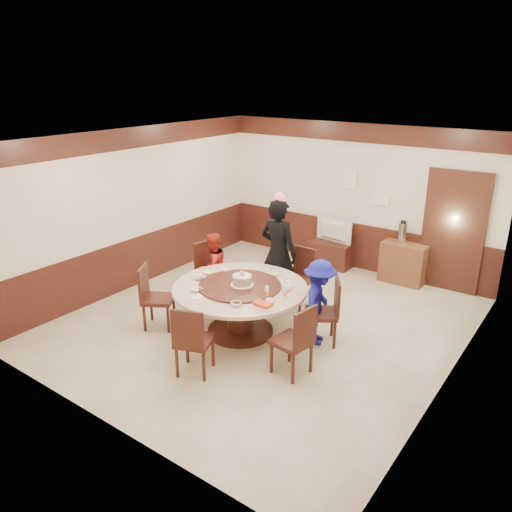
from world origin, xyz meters
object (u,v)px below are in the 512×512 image
Objects in this scene: television at (332,231)px; thermos at (402,233)px; banquet_table at (240,300)px; person_red at (213,267)px; side_cabinet at (403,263)px; shrimp_platter at (263,305)px; tv_stand at (330,254)px; birthday_cake at (242,280)px; person_blue at (319,302)px; person_standing at (278,253)px.

television is 2.11× the size of thermos.
thermos is (1.40, 0.03, 0.21)m from television.
person_red is at bearing 149.06° from banquet_table.
person_red reaches higher than side_cabinet.
television is at bearing -178.77° from thermos.
television is at bearing 168.91° from person_red.
thermos is (-0.07, 0.00, 0.56)m from side_cabinet.
thermos is at bearing 81.82° from shrimp_platter.
person_red reaches higher than banquet_table.
tv_stand is (-0.22, 3.25, -0.28)m from banquet_table.
tv_stand is at bearing 94.56° from birthday_cake.
person_blue is at bearing 123.14° from television.
side_cabinet is at bearing 145.59° from person_red.
person_red is 3.13× the size of thermos.
banquet_table is 3.51m from thermos.
person_standing reaches higher than side_cabinet.
person_red is 2.16m from person_blue.
birthday_cake reaches higher than side_cabinet.
side_cabinet is at bearing 69.64° from birthday_cake.
birthday_cake is 0.72m from shrimp_platter.
person_blue reaches higher than tv_stand.
person_standing is 4.79× the size of thermos.
television reaches higher than tv_stand.
television is (-0.13, 2.10, -0.18)m from person_standing.
banquet_table is at bearing -110.93° from side_cabinet.
shrimp_platter is at bearing 134.17° from person_blue.
person_red is at bearing 66.11° from person_blue.
birthday_cake is (-1.03, -0.43, 0.23)m from person_blue.
banquet_table is at bearing -86.13° from tv_stand.
thermos is (1.18, 3.28, 0.41)m from banquet_table.
tv_stand is 1.48m from side_cabinet.
shrimp_platter is (1.73, -1.00, 0.18)m from person_red.
person_blue is 3.29× the size of thermos.
person_blue is 1.56× the size of television.
television is 1.42m from thermos.
thermos reaches higher than side_cabinet.
person_standing is 2.21m from tv_stand.
person_blue is at bearing -92.21° from thermos.
person_standing is 1.40m from person_blue.
banquet_table is 0.33m from birthday_cake.
tv_stand is (-0.13, 2.10, -0.66)m from person_standing.
banquet_table is 1.64× the size of person_red.
shrimp_platter is 3.71m from side_cabinet.
person_standing is 1.69m from shrimp_platter.
banquet_table is 1.16m from person_blue.
television is 1.00× the size of side_cabinet.
person_blue is 2.86m from side_cabinet.
television is (0.00, 0.00, 0.48)m from tv_stand.
tv_stand is 1.56m from thermos.
birthday_cake is (0.04, 0.00, 0.32)m from banquet_table.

